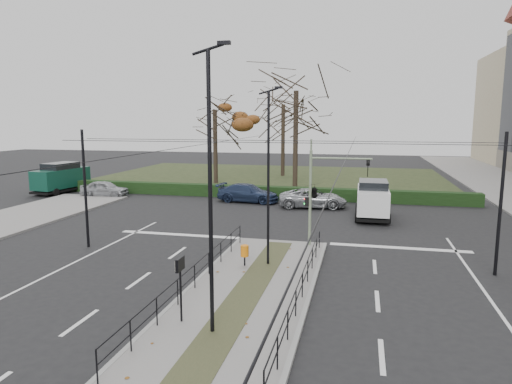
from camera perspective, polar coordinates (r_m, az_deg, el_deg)
ground at (r=19.72m, az=0.76°, el=-10.12°), size 140.00×140.00×0.00m
median_island at (r=17.41m, az=-1.04°, el=-12.52°), size 4.40×15.00×0.14m
park at (r=51.59m, az=1.85°, el=1.84°), size 38.00×26.00×0.10m
hedge at (r=38.60m, az=-2.04°, el=0.10°), size 38.00×1.00×1.00m
median_railing at (r=17.01m, az=-1.13°, el=-9.80°), size 4.14×13.24×0.92m
catenary at (r=20.45m, az=1.75°, el=0.45°), size 20.00×34.00×6.00m
traffic_light at (r=23.08m, az=7.50°, el=0.17°), size 3.33×1.84×4.82m
litter_bin at (r=20.07m, az=-1.43°, el=-7.40°), size 0.36×0.36×0.91m
info_panel at (r=14.63m, az=-9.47°, el=-9.78°), size 0.12×0.54×2.08m
streetlamp_median_near at (r=13.15m, az=-5.67°, el=0.08°), size 0.70×0.14×8.43m
streetlamp_median_far at (r=19.63m, az=1.60°, el=1.96°), size 0.64×0.13×7.70m
parked_car_first at (r=40.82m, az=-18.39°, el=0.40°), size 4.14×1.88×1.38m
parked_car_third at (r=36.24m, az=-0.99°, el=-0.13°), size 5.11×2.48×1.43m
parked_car_fourth at (r=34.24m, az=7.13°, el=-0.77°), size 5.25×2.90×1.39m
white_van at (r=31.11m, az=14.38°, el=-0.82°), size 2.21×4.79×2.52m
green_van at (r=44.47m, az=-23.17°, el=1.71°), size 2.69×5.67×2.69m
rust_tree at (r=46.49m, az=-5.17°, el=10.19°), size 7.14×7.14×9.71m
bare_tree_center at (r=52.54m, az=3.43°, el=10.24°), size 7.77×7.77×10.78m
bare_tree_near at (r=40.83m, az=5.03°, el=11.60°), size 7.38×7.38×11.82m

